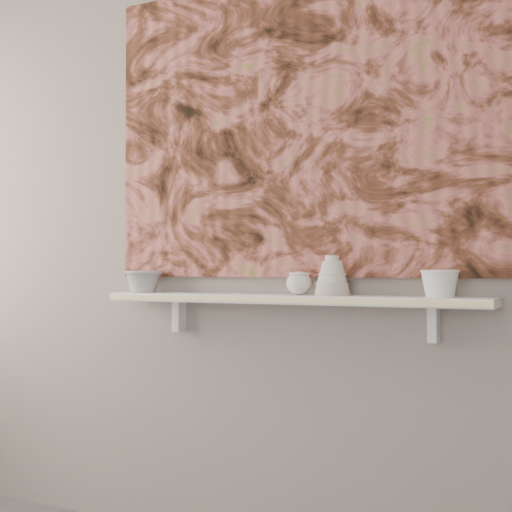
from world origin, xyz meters
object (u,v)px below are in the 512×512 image
Objects in this scene: bell_vessel at (332,275)px; cup_cream at (299,283)px; shelf at (288,299)px; bowl_white at (440,283)px; bowl_grey at (144,281)px; painting at (297,125)px.

cup_cream is at bearing 180.00° from bell_vessel.
shelf is 0.53m from bowl_white.
bell_vessel is (0.16, 0.00, 0.08)m from shelf.
bowl_grey is 0.77m from bell_vessel.
painting is at bearing 7.50° from bowl_grey.
bowl_grey is 0.65m from cup_cream.
cup_cream is at bearing 180.00° from bowl_white.
bowl_grey is at bearing 180.00° from bowl_white.
painting reaches higher than shelf.
painting is (0.00, 0.08, 0.62)m from shelf.
cup_cream is at bearing 0.00° from bowl_grey.
bell_vessel is 1.12× the size of bowl_white.
painting is 10.90× the size of bell_vessel.
painting is at bearing 153.64° from bell_vessel.
bowl_white is at bearing 0.00° from cup_cream.
bowl_grey is at bearing -172.50° from painting.
bell_vessel is 0.36m from bowl_white.
cup_cream is (0.04, 0.00, 0.06)m from shelf.
bowl_grey is at bearing 180.00° from bell_vessel.
bowl_grey is (-0.61, -0.08, -0.57)m from painting.
shelf is at bearing 0.00° from bowl_grey.
bowl_white is (0.36, 0.00, -0.02)m from bell_vessel.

